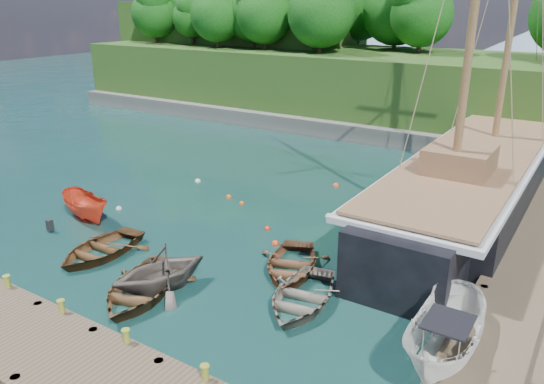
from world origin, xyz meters
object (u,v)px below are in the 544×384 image
at_px(rowboat_1, 162,289).
at_px(cabin_boat_white, 443,363).
at_px(rowboat_0, 101,255).
at_px(rowboat_4, 291,272).
at_px(rowboat_3, 301,304).
at_px(motorboat_orange, 87,218).
at_px(rowboat_2, 141,295).
at_px(schooner, 473,185).

bearing_deg(rowboat_1, cabin_boat_white, 27.62).
xyz_separation_m(rowboat_0, rowboat_4, (7.49, 3.11, 0.00)).
bearing_deg(rowboat_4, rowboat_1, -152.70).
relative_size(rowboat_3, motorboat_orange, 1.12).
distance_m(rowboat_2, rowboat_4, 5.80).
distance_m(rowboat_1, rowboat_4, 5.05).
bearing_deg(motorboat_orange, rowboat_4, -70.78).
bearing_deg(rowboat_3, rowboat_2, -163.35).
bearing_deg(motorboat_orange, rowboat_0, -106.63).
xyz_separation_m(rowboat_1, motorboat_orange, (-7.92, 3.04, 0.00)).
distance_m(rowboat_0, rowboat_3, 9.12).
bearing_deg(cabin_boat_white, rowboat_3, 172.52).
relative_size(rowboat_1, rowboat_2, 0.80).
bearing_deg(cabin_boat_white, rowboat_2, -170.24).
distance_m(rowboat_3, motorboat_orange, 12.84).
height_order(rowboat_2, motorboat_orange, motorboat_orange).
bearing_deg(schooner, cabin_boat_white, -79.69).
distance_m(cabin_boat_white, schooner, 13.67).
bearing_deg(schooner, rowboat_3, -101.97).
height_order(rowboat_0, motorboat_orange, motorboat_orange).
relative_size(rowboat_1, rowboat_3, 0.86).
bearing_deg(schooner, rowboat_4, -111.20).
distance_m(rowboat_2, schooner, 17.48).
xyz_separation_m(rowboat_0, motorboat_orange, (-3.76, 2.35, 0.00)).
bearing_deg(rowboat_3, rowboat_0, 177.67).
bearing_deg(motorboat_orange, rowboat_2, -100.89).
relative_size(rowboat_0, rowboat_1, 1.15).
relative_size(rowboat_1, rowboat_4, 0.88).
bearing_deg(rowboat_2, motorboat_orange, 134.67).
bearing_deg(rowboat_1, motorboat_orange, 178.60).
height_order(rowboat_3, schooner, schooner).
height_order(rowboat_2, rowboat_4, rowboat_2).
height_order(rowboat_1, cabin_boat_white, cabin_boat_white).
relative_size(cabin_boat_white, schooner, 0.17).
bearing_deg(cabin_boat_white, rowboat_0, -178.85).
bearing_deg(rowboat_3, cabin_boat_white, -15.86).
xyz_separation_m(rowboat_2, cabin_boat_white, (10.38, 2.12, 0.00)).
distance_m(motorboat_orange, schooner, 19.53).
bearing_deg(rowboat_1, rowboat_3, 41.19).
relative_size(rowboat_4, cabin_boat_white, 0.81).
height_order(rowboat_2, schooner, schooner).
distance_m(rowboat_1, cabin_boat_white, 10.15).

